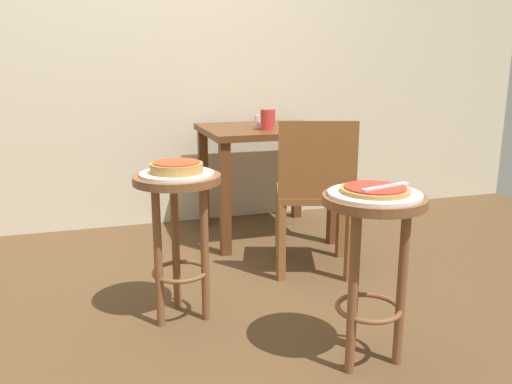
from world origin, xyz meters
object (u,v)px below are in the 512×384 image
stool_foreground (372,241)px  stool_middle (178,214)px  wooden_chair (315,190)px  cup_far_edge (270,117)px  serving_plate_middle (177,174)px  cup_near_edge (267,120)px  dining_table (265,146)px  pizza_middle (177,167)px  pizza_foreground (375,190)px  pizza_server_knife (385,186)px  serving_plate_foreground (375,194)px  condiment_shaker (257,122)px

stool_foreground → stool_middle: size_ratio=1.00×
stool_foreground → wooden_chair: size_ratio=0.78×
cup_far_edge → wooden_chair: wooden_chair is taller
serving_plate_middle → cup_near_edge: 1.14m
cup_near_edge → dining_table: bearing=74.3°
pizza_middle → cup_near_edge: (0.70, 0.89, 0.09)m
serving_plate_middle → pizza_foreground: bearing=-42.4°
stool_foreground → stool_middle: same height
serving_plate_middle → pizza_server_knife: size_ratio=1.44×
cup_far_edge → pizza_server_knife: cup_far_edge is taller
wooden_chair → serving_plate_middle: bearing=-158.4°
pizza_middle → stool_middle: bearing=-116.6°
dining_table → cup_near_edge: (-0.04, -0.15, 0.19)m
stool_foreground → wooden_chair: 0.90m
wooden_chair → pizza_server_knife: bearing=-98.0°
dining_table → cup_near_edge: size_ratio=6.38×
cup_near_edge → pizza_server_knife: bearing=-91.8°
stool_middle → pizza_server_knife: size_ratio=3.01×
serving_plate_middle → pizza_middle: pizza_middle is taller
pizza_middle → wooden_chair: bearing=21.6°
stool_foreground → serving_plate_foreground: 0.18m
dining_table → serving_plate_foreground: bearing=-94.2°
stool_middle → dining_table: (0.74, 1.04, 0.11)m
dining_table → pizza_server_knife: 1.63m
stool_middle → condiment_shaker: size_ratio=7.90×
wooden_chair → cup_near_edge: bearing=98.0°
condiment_shaker → wooden_chair: (0.11, -0.67, -0.30)m
stool_foreground → cup_near_edge: cup_near_edge is taller
cup_far_edge → condiment_shaker: 0.21m
serving_plate_middle → stool_middle: bearing=-90.0°
cup_far_edge → wooden_chair: size_ratio=0.12×
pizza_middle → wooden_chair: size_ratio=0.27×
serving_plate_middle → pizza_server_knife: (0.66, -0.59, 0.03)m
stool_middle → pizza_middle: 0.21m
stool_foreground → condiment_shaker: bearing=88.3°
serving_plate_middle → pizza_server_knife: 0.88m
stool_foreground → pizza_server_knife: bearing=-33.7°
stool_middle → serving_plate_middle: serving_plate_middle is taller
cup_far_edge → condiment_shaker: bearing=-131.6°
stool_foreground → serving_plate_middle: size_ratio=2.08×
pizza_middle → cup_far_edge: cup_far_edge is taller
cup_far_edge → serving_plate_foreground: bearing=-96.1°
pizza_foreground → dining_table: 1.61m
cup_near_edge → condiment_shaker: cup_near_edge is taller
stool_foreground → condiment_shaker: (0.05, 1.55, 0.28)m
stool_middle → pizza_server_knife: pizza_server_knife is taller
wooden_chair → stool_foreground: bearing=-100.1°
serving_plate_foreground → condiment_shaker: condiment_shaker is taller
stool_middle → dining_table: 1.28m
stool_middle → pizza_middle: size_ratio=2.93×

